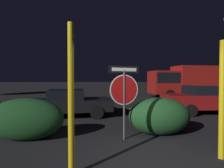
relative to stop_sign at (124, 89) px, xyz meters
The scene contains 10 objects.
ground_plane 2.23m from the stop_sign, 77.78° to the right, with size 260.00×260.00×0.00m, color black.
road_center_stripe 5.58m from the stop_sign, 86.27° to the left, with size 41.11×0.12×0.01m, color gold.
stop_sign is the anchor object (origin of this frame).
yellow_pole_left 2.25m from the stop_sign, 124.94° to the right, with size 0.11×0.11×2.80m, color yellow.
yellow_pole_right 2.45m from the stop_sign, 36.83° to the right, with size 0.13×0.13×2.63m, color yellow.
hedge_bush_1 3.00m from the stop_sign, behind, with size 2.20×0.97×1.22m, color #19421E.
hedge_bush_2 1.54m from the stop_sign, 15.04° to the left, with size 1.99×1.14×1.18m, color #1E4C23.
passing_car_2 4.16m from the stop_sign, 121.59° to the left, with size 4.23×2.29×1.28m.
passing_car_3 6.26m from the stop_sign, 35.73° to the left, with size 4.64×2.12×1.46m.
delivery_truck 14.17m from the stop_sign, 55.91° to the left, with size 7.00×2.84×3.12m.
Camera 1 is at (-1.20, -3.46, 1.76)m, focal length 28.00 mm.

